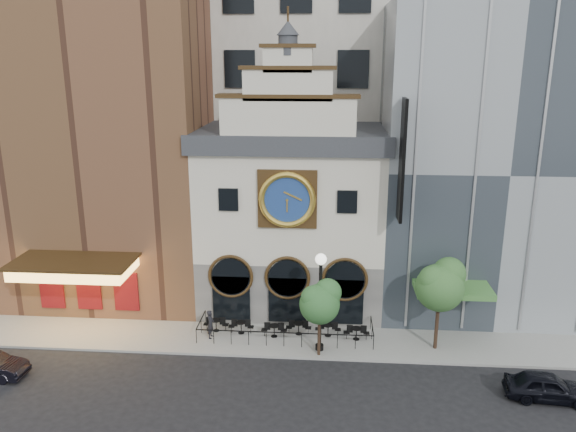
{
  "coord_description": "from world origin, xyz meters",
  "views": [
    {
      "loc": [
        2.52,
        -28.83,
        16.79
      ],
      "look_at": [
        -0.12,
        6.0,
        6.9
      ],
      "focal_mm": 35.0,
      "sensor_mm": 36.0,
      "label": 1
    }
  ],
  "objects_px": {
    "bistro_0": "(216,324)",
    "bistro_2": "(274,330)",
    "tree_right": "(441,284)",
    "tree_left": "(320,301)",
    "bistro_3": "(299,327)",
    "bistro_5": "(356,332)",
    "pedestrian": "(211,324)",
    "bistro_4": "(328,329)",
    "lamppost": "(320,291)",
    "car_right": "(548,387)",
    "bistro_1": "(241,326)"
  },
  "relations": [
    {
      "from": "bistro_1",
      "to": "pedestrian",
      "type": "bearing_deg",
      "value": -158.45
    },
    {
      "from": "bistro_3",
      "to": "tree_right",
      "type": "relative_size",
      "value": 0.28
    },
    {
      "from": "bistro_3",
      "to": "bistro_4",
      "type": "relative_size",
      "value": 1.0
    },
    {
      "from": "bistro_4",
      "to": "car_right",
      "type": "relative_size",
      "value": 0.38
    },
    {
      "from": "bistro_0",
      "to": "tree_right",
      "type": "xyz_separation_m",
      "value": [
        13.46,
        -1.1,
        3.63
      ]
    },
    {
      "from": "pedestrian",
      "to": "lamppost",
      "type": "xyz_separation_m",
      "value": [
        6.71,
        -1.0,
        2.82
      ]
    },
    {
      "from": "car_right",
      "to": "tree_left",
      "type": "relative_size",
      "value": 0.91
    },
    {
      "from": "bistro_0",
      "to": "bistro_2",
      "type": "bearing_deg",
      "value": -7.15
    },
    {
      "from": "car_right",
      "to": "pedestrian",
      "type": "xyz_separation_m",
      "value": [
        -18.35,
        4.88,
        0.33
      ]
    },
    {
      "from": "tree_left",
      "to": "bistro_3",
      "type": "bearing_deg",
      "value": 119.66
    },
    {
      "from": "bistro_0",
      "to": "pedestrian",
      "type": "relative_size",
      "value": 0.88
    },
    {
      "from": "bistro_0",
      "to": "car_right",
      "type": "distance_m",
      "value": 19.08
    },
    {
      "from": "bistro_2",
      "to": "bistro_5",
      "type": "bearing_deg",
      "value": 0.26
    },
    {
      "from": "bistro_5",
      "to": "tree_left",
      "type": "relative_size",
      "value": 0.34
    },
    {
      "from": "pedestrian",
      "to": "tree_left",
      "type": "relative_size",
      "value": 0.39
    },
    {
      "from": "bistro_3",
      "to": "bistro_5",
      "type": "xyz_separation_m",
      "value": [
        3.57,
        -0.41,
        0.0
      ]
    },
    {
      "from": "lamppost",
      "to": "tree_right",
      "type": "bearing_deg",
      "value": -18.26
    },
    {
      "from": "bistro_0",
      "to": "bistro_3",
      "type": "bearing_deg",
      "value": -0.35
    },
    {
      "from": "bistro_0",
      "to": "bistro_4",
      "type": "relative_size",
      "value": 1.0
    },
    {
      "from": "bistro_3",
      "to": "car_right",
      "type": "xyz_separation_m",
      "value": [
        12.98,
        -5.72,
        0.1
      ]
    },
    {
      "from": "bistro_3",
      "to": "bistro_5",
      "type": "distance_m",
      "value": 3.59
    },
    {
      "from": "bistro_3",
      "to": "lamppost",
      "type": "distance_m",
      "value": 3.97
    },
    {
      "from": "bistro_5",
      "to": "tree_left",
      "type": "distance_m",
      "value": 4.15
    },
    {
      "from": "bistro_5",
      "to": "car_right",
      "type": "relative_size",
      "value": 0.38
    },
    {
      "from": "bistro_0",
      "to": "bistro_1",
      "type": "xyz_separation_m",
      "value": [
        1.62,
        -0.17,
        0.0
      ]
    },
    {
      "from": "bistro_0",
      "to": "pedestrian",
      "type": "xyz_separation_m",
      "value": [
        -0.16,
        -0.87,
        0.44
      ]
    },
    {
      "from": "bistro_0",
      "to": "bistro_5",
      "type": "xyz_separation_m",
      "value": [
        8.78,
        -0.44,
        0.0
      ]
    },
    {
      "from": "tree_right",
      "to": "bistro_5",
      "type": "bearing_deg",
      "value": 171.96
    },
    {
      "from": "bistro_0",
      "to": "bistro_4",
      "type": "distance_m",
      "value": 7.04
    },
    {
      "from": "tree_left",
      "to": "tree_right",
      "type": "height_order",
      "value": "tree_right"
    },
    {
      "from": "bistro_5",
      "to": "pedestrian",
      "type": "distance_m",
      "value": 8.95
    },
    {
      "from": "bistro_2",
      "to": "tree_left",
      "type": "distance_m",
      "value": 4.51
    },
    {
      "from": "bistro_0",
      "to": "tree_left",
      "type": "relative_size",
      "value": 0.34
    },
    {
      "from": "bistro_0",
      "to": "tree_right",
      "type": "distance_m",
      "value": 13.98
    },
    {
      "from": "bistro_4",
      "to": "tree_left",
      "type": "bearing_deg",
      "value": -101.7
    },
    {
      "from": "bistro_2",
      "to": "tree_left",
      "type": "relative_size",
      "value": 0.34
    },
    {
      "from": "bistro_1",
      "to": "bistro_2",
      "type": "height_order",
      "value": "same"
    },
    {
      "from": "bistro_5",
      "to": "car_right",
      "type": "bearing_deg",
      "value": -29.43
    },
    {
      "from": "car_right",
      "to": "bistro_1",
      "type": "bearing_deg",
      "value": 76.59
    },
    {
      "from": "bistro_4",
      "to": "pedestrian",
      "type": "height_order",
      "value": "pedestrian"
    },
    {
      "from": "bistro_4",
      "to": "tree_right",
      "type": "xyz_separation_m",
      "value": [
        6.42,
        -0.99,
        3.63
      ]
    },
    {
      "from": "bistro_1",
      "to": "bistro_3",
      "type": "height_order",
      "value": "same"
    },
    {
      "from": "bistro_4",
      "to": "lamppost",
      "type": "relative_size",
      "value": 0.26
    },
    {
      "from": "bistro_0",
      "to": "bistro_2",
      "type": "xyz_separation_m",
      "value": [
        3.72,
        -0.47,
        0.0
      ]
    },
    {
      "from": "car_right",
      "to": "tree_right",
      "type": "relative_size",
      "value": 0.75
    },
    {
      "from": "bistro_4",
      "to": "bistro_5",
      "type": "bearing_deg",
      "value": -10.58
    },
    {
      "from": "bistro_0",
      "to": "tree_right",
      "type": "bearing_deg",
      "value": -4.69
    },
    {
      "from": "tree_left",
      "to": "bistro_4",
      "type": "bearing_deg",
      "value": 78.3
    },
    {
      "from": "bistro_3",
      "to": "bistro_5",
      "type": "height_order",
      "value": "same"
    },
    {
      "from": "bistro_3",
      "to": "bistro_0",
      "type": "bearing_deg",
      "value": 179.65
    }
  ]
}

